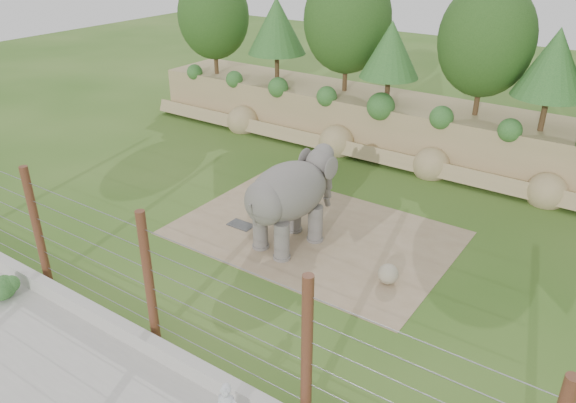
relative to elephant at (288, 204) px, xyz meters
The scene contains 10 objects.
ground 2.44m from the elephant, 94.41° to the right, with size 90.00×90.00×0.00m, color #2D5A17.
back_embankment 11.12m from the elephant, 87.63° to the left, with size 30.00×5.52×8.77m.
dirt_patch 2.04m from the elephant, 73.14° to the left, with size 10.00×7.00×0.02m, color #927757.
drain_grate 2.77m from the elephant, behind, with size 1.00×0.60×0.03m, color #262628.
elephant is the anchor object (origin of this frame).
stone_ball 4.24m from the elephant, ahead, with size 0.67×0.67×0.67m, color gray.
retaining_wall 6.95m from the elephant, 91.17° to the right, with size 26.00×0.35×0.50m, color #B0ACA5.
walkway 8.96m from the elephant, 90.91° to the right, with size 26.00×4.00×0.01m, color #B0ACA5.
barrier_fence 6.32m from the elephant, 91.27° to the right, with size 20.26×0.26×4.00m.
walkway_shrub 9.34m from the elephant, 124.70° to the right, with size 0.75×0.75×0.75m, color #275F26.
Camera 1 is at (10.09, -12.58, 10.44)m, focal length 35.00 mm.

